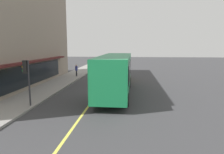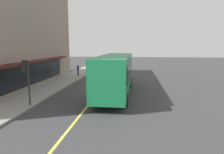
# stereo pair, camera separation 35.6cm
# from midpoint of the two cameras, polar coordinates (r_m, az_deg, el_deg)

# --- Properties ---
(ground) EXTENTS (120.00, 120.00, 0.00)m
(ground) POSITION_cam_midpoint_polar(r_m,az_deg,el_deg) (20.26, -3.98, -3.83)
(ground) COLOR #38383A
(sidewalk) EXTENTS (80.00, 3.18, 0.15)m
(sidewalk) POSITION_cam_midpoint_polar(r_m,az_deg,el_deg) (21.74, -17.94, -3.17)
(sidewalk) COLOR gray
(sidewalk) RESTS_ON ground
(lane_centre_stripe) EXTENTS (36.00, 0.16, 0.01)m
(lane_centre_stripe) POSITION_cam_midpoint_polar(r_m,az_deg,el_deg) (20.26, -3.98, -3.82)
(lane_centre_stripe) COLOR #D8D14C
(lane_centre_stripe) RESTS_ON ground
(bus) EXTENTS (11.15, 2.69, 3.50)m
(bus) POSITION_cam_midpoint_polar(r_m,az_deg,el_deg) (18.38, 0.38, 1.19)
(bus) COLOR #197F47
(bus) RESTS_ON ground
(traffic_light) EXTENTS (0.30, 0.52, 3.20)m
(traffic_light) POSITION_cam_midpoint_polar(r_m,az_deg,el_deg) (15.72, -22.98, 1.25)
(traffic_light) COLOR #2D2D33
(traffic_light) RESTS_ON sidewalk
(car_yellow) EXTENTS (4.40, 2.06, 1.52)m
(car_yellow) POSITION_cam_midpoint_polar(r_m,az_deg,el_deg) (26.69, 2.49, 0.83)
(car_yellow) COLOR yellow
(car_yellow) RESTS_ON ground
(pedestrian_by_curb) EXTENTS (0.34, 0.34, 1.58)m
(pedestrian_by_curb) POSITION_cam_midpoint_polar(r_m,az_deg,el_deg) (29.36, -10.05, 2.10)
(pedestrian_by_curb) COLOR black
(pedestrian_by_curb) RESTS_ON sidewalk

